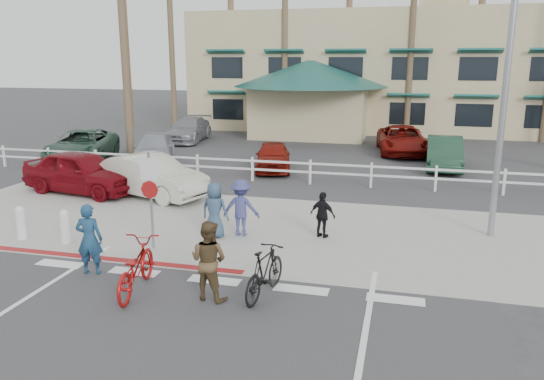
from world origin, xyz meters
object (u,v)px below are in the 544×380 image
(car_white_sedan, at_px, (150,176))
(bike_red, at_px, (135,267))
(car_red_compact, at_px, (82,172))
(bike_black, at_px, (265,272))
(sign_post, at_px, (151,196))

(car_white_sedan, bearing_deg, bike_red, -136.55)
(bike_red, xyz_separation_m, car_red_compact, (-6.17, 7.43, 0.24))
(bike_black, relative_size, car_white_sedan, 0.40)
(car_white_sedan, distance_m, car_red_compact, 2.73)
(bike_red, height_order, bike_black, bike_red)
(bike_black, bearing_deg, sign_post, -19.99)
(bike_red, bearing_deg, car_white_sedan, -74.58)
(car_white_sedan, height_order, car_red_compact, car_red_compact)
(bike_red, distance_m, bike_black, 2.78)
(car_white_sedan, xyz_separation_m, car_red_compact, (-2.73, -0.10, 0.04))
(car_white_sedan, bearing_deg, sign_post, -133.79)
(car_red_compact, bearing_deg, sign_post, -122.76)
(sign_post, bearing_deg, car_red_compact, 137.35)
(car_white_sedan, bearing_deg, car_red_compact, 110.89)
(sign_post, xyz_separation_m, car_red_compact, (-5.30, 4.89, -0.66))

